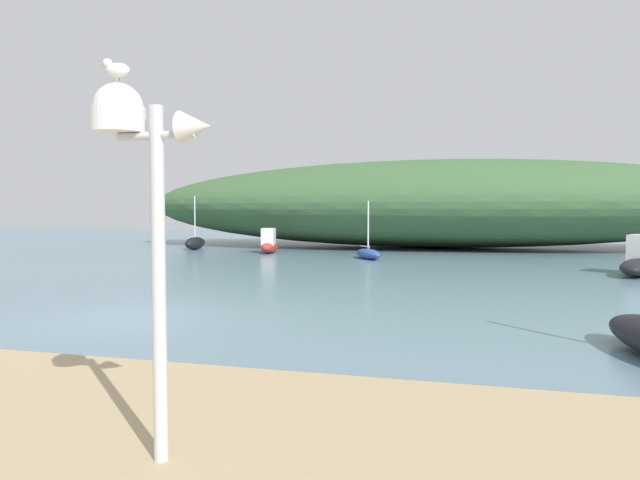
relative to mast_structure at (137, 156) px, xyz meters
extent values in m
plane|color=slate|center=(-4.39, 6.27, -2.82)|extent=(120.00, 120.00, 0.00)
ellipsoid|color=#3D6038|center=(0.96, 33.95, 0.18)|extent=(41.97, 14.38, 6.00)
cylinder|color=silver|center=(0.19, 0.00, -1.10)|extent=(0.12, 0.12, 3.03)
cylinder|color=silver|center=(0.19, 0.00, 0.16)|extent=(0.72, 0.07, 0.07)
cylinder|color=white|center=(-0.17, 0.00, 0.30)|extent=(0.45, 0.45, 0.21)
sphere|color=white|center=(-0.17, 0.00, 0.41)|extent=(0.42, 0.42, 0.42)
cone|color=silver|center=(0.55, 0.00, 0.22)|extent=(0.27, 0.27, 0.27)
cylinder|color=orange|center=(-0.17, -0.02, 0.64)|extent=(0.01, 0.01, 0.05)
cylinder|color=orange|center=(-0.17, 0.02, 0.64)|extent=(0.01, 0.01, 0.05)
ellipsoid|color=white|center=(-0.17, 0.00, 0.73)|extent=(0.22, 0.12, 0.12)
ellipsoid|color=#9EA0A8|center=(-0.17, 0.00, 0.75)|extent=(0.21, 0.10, 0.04)
sphere|color=white|center=(-0.26, -0.01, 0.79)|extent=(0.08, 0.08, 0.08)
cone|color=gold|center=(-0.32, -0.02, 0.78)|extent=(0.05, 0.03, 0.02)
ellipsoid|color=black|center=(-13.91, 27.86, -2.42)|extent=(1.56, 3.21, 0.79)
cylinder|color=silver|center=(-13.91, 27.86, -0.80)|extent=(0.08, 0.08, 2.93)
cylinder|color=silver|center=(-13.82, 27.40, -2.01)|extent=(0.32, 1.37, 0.06)
ellipsoid|color=#B72D28|center=(-8.09, 25.95, -2.47)|extent=(1.48, 3.12, 0.68)
cube|color=silver|center=(-8.03, 25.66, -1.86)|extent=(0.93, 1.17, 1.03)
ellipsoid|color=#2D4C9E|center=(-1.71, 23.13, -2.55)|extent=(2.05, 2.67, 0.52)
cylinder|color=silver|center=(-1.71, 23.13, -1.14)|extent=(0.08, 0.08, 2.61)
cylinder|color=silver|center=(-1.92, 23.47, -2.20)|extent=(0.67, 1.05, 0.06)
camera|label=1|loc=(2.63, -4.04, -0.49)|focal=30.06mm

